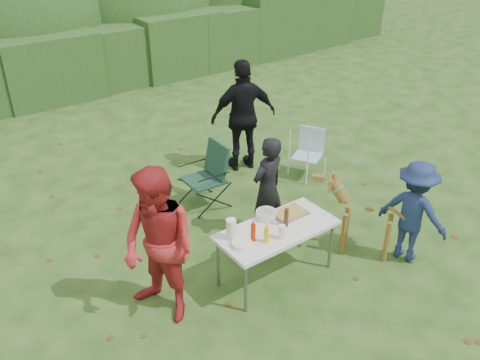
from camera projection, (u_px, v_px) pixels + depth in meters
ground at (255, 267)px, 6.65m from camera, size 80.00×80.00×0.00m
hedge_row at (46, 62)px, 11.86m from camera, size 22.00×1.40×1.70m
shrub_backdrop at (20, 18)px, 12.62m from camera, size 20.00×2.60×3.20m
folding_table at (277, 232)px, 6.17m from camera, size 1.50×0.70×0.74m
person_cook at (267, 189)px, 6.94m from camera, size 0.61×0.45×1.52m
person_red_jacket at (159, 247)px, 5.49m from camera, size 0.95×1.08×1.87m
person_black_puffy at (244, 116)px, 8.64m from camera, size 1.23×0.79×1.95m
child at (413, 212)px, 6.52m from camera, size 0.75×1.02×1.41m
dog at (368, 220)px, 6.67m from camera, size 1.00×1.18×1.06m
camping_chair at (204, 177)px, 7.74m from camera, size 0.66×0.66×1.02m
lawn_chair at (307, 154)px, 8.62m from camera, size 0.68×0.68×0.84m
food_tray at (289, 215)px, 6.39m from camera, size 0.45×0.30×0.02m
focaccia_bread at (290, 213)px, 6.37m from camera, size 0.40×0.26×0.04m
mustard_bottle at (266, 235)px, 5.85m from camera, size 0.06×0.06×0.20m
ketchup_bottle at (253, 233)px, 5.87m from camera, size 0.06×0.06×0.22m
beer_bottle at (286, 218)px, 6.13m from camera, size 0.06×0.06×0.24m
paper_towel_roll at (231, 229)px, 5.90m from camera, size 0.12×0.12×0.26m
cup_stack at (282, 232)px, 5.92m from camera, size 0.08×0.08×0.18m
pasta_bowl at (266, 215)px, 6.31m from camera, size 0.26×0.26×0.10m
plate_stack at (242, 244)px, 5.83m from camera, size 0.24×0.24×0.05m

